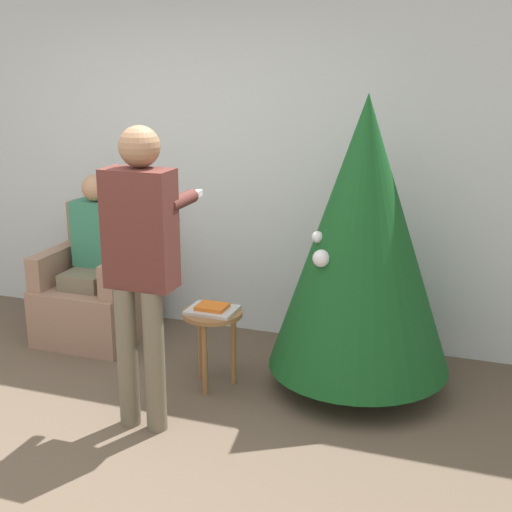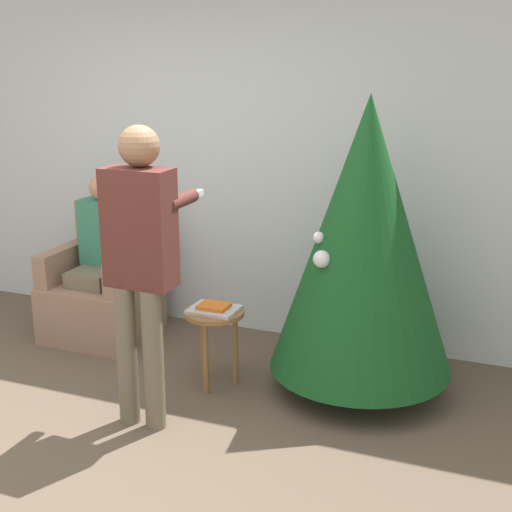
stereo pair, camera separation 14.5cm
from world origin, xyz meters
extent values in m
plane|color=brown|center=(0.00, 0.00, 0.00)|extent=(14.00, 14.00, 0.00)
cube|color=silver|center=(0.00, 2.23, 1.35)|extent=(8.00, 0.06, 2.70)
cylinder|color=brown|center=(1.30, 1.49, 0.08)|extent=(0.10, 0.10, 0.16)
cone|color=#144C1E|center=(1.30, 1.49, 1.03)|extent=(1.17, 1.17, 1.74)
sphere|color=white|center=(1.09, 1.85, 0.68)|extent=(0.07, 0.07, 0.07)
sphere|color=white|center=(1.11, 1.21, 0.94)|extent=(0.11, 0.11, 0.11)
sphere|color=white|center=(1.06, 1.32, 1.04)|extent=(0.07, 0.07, 0.07)
cube|color=#93705B|center=(-0.78, 1.66, 0.22)|extent=(0.72, 0.74, 0.43)
cube|color=#93705B|center=(-0.78, 1.96, 0.71)|extent=(0.72, 0.14, 0.56)
cube|color=#93705B|center=(-1.08, 1.66, 0.56)|extent=(0.12, 0.67, 0.25)
cube|color=#93705B|center=(-0.47, 1.66, 0.56)|extent=(0.12, 0.67, 0.25)
cylinder|color=#6B604C|center=(-0.88, 1.46, 0.22)|extent=(0.11, 0.11, 0.43)
cylinder|color=#6B604C|center=(-0.68, 1.46, 0.22)|extent=(0.11, 0.11, 0.43)
cube|color=#6B604C|center=(-0.78, 1.61, 0.49)|extent=(0.32, 0.40, 0.12)
cube|color=#337A5B|center=(-0.78, 1.76, 0.80)|extent=(0.36, 0.20, 0.50)
sphere|color=tan|center=(-0.78, 1.76, 1.15)|extent=(0.20, 0.20, 0.20)
cylinder|color=#6B604C|center=(0.13, 0.57, 0.43)|extent=(0.12, 0.12, 0.85)
cylinder|color=#6B604C|center=(0.31, 0.57, 0.43)|extent=(0.12, 0.12, 0.85)
cube|color=#562823|center=(0.22, 0.63, 1.19)|extent=(0.39, 0.20, 0.67)
sphere|color=#936B4C|center=(0.22, 0.66, 1.64)|extent=(0.23, 0.23, 0.23)
cylinder|color=#562823|center=(0.05, 0.82, 1.32)|extent=(0.08, 0.30, 0.08)
cylinder|color=#562823|center=(0.39, 0.82, 1.32)|extent=(0.08, 0.30, 0.08)
cube|color=white|center=(0.39, 1.01, 1.32)|extent=(0.04, 0.14, 0.04)
cylinder|color=olive|center=(0.40, 1.20, 0.51)|extent=(0.39, 0.39, 0.03)
cylinder|color=olive|center=(0.40, 1.06, 0.25)|extent=(0.04, 0.04, 0.49)
cylinder|color=olive|center=(0.52, 1.27, 0.25)|extent=(0.04, 0.04, 0.49)
cylinder|color=olive|center=(0.28, 1.27, 0.25)|extent=(0.04, 0.04, 0.49)
cube|color=silver|center=(0.40, 1.20, 0.53)|extent=(0.31, 0.25, 0.02)
cube|color=orange|center=(0.40, 1.20, 0.55)|extent=(0.19, 0.16, 0.02)
camera|label=1|loc=(2.12, -2.76, 2.14)|focal=50.00mm
camera|label=2|loc=(2.25, -2.71, 2.14)|focal=50.00mm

